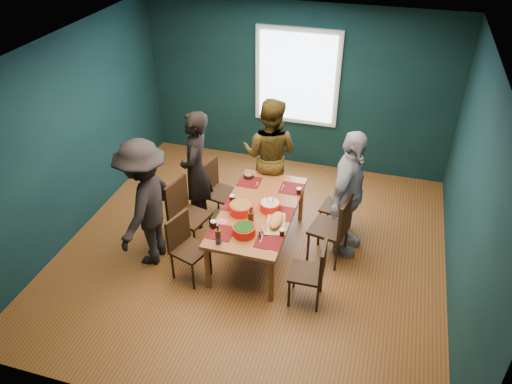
% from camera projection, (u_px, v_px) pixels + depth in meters
% --- Properties ---
extents(room, '(5.01, 5.01, 2.71)m').
position_uv_depth(room, '(259.00, 152.00, 6.20)').
color(room, brown).
rests_on(room, ground).
extents(dining_table, '(0.91, 1.81, 0.69)m').
position_uv_depth(dining_table, '(258.00, 213.00, 6.40)').
color(dining_table, brown).
rests_on(dining_table, floor).
extents(chair_left_far, '(0.49, 0.49, 0.91)m').
position_uv_depth(chair_left_far, '(216.00, 187.00, 7.09)').
color(chair_left_far, black).
rests_on(chair_left_far, floor).
extents(chair_left_mid, '(0.52, 0.52, 0.97)m').
position_uv_depth(chair_left_mid, '(184.00, 209.00, 6.58)').
color(chair_left_mid, black).
rests_on(chair_left_mid, floor).
extents(chair_left_near, '(0.49, 0.49, 0.86)m').
position_uv_depth(chair_left_near, '(185.00, 243.00, 6.10)').
color(chair_left_near, black).
rests_on(chair_left_near, floor).
extents(chair_right_far, '(0.46, 0.46, 0.86)m').
position_uv_depth(chair_right_far, '(343.00, 204.00, 6.79)').
color(chair_right_far, black).
rests_on(chair_right_far, floor).
extents(chair_right_mid, '(0.52, 0.52, 0.99)m').
position_uv_depth(chair_right_mid, '(336.00, 225.00, 6.28)').
color(chair_right_mid, black).
rests_on(chair_right_mid, floor).
extents(chair_right_near, '(0.40, 0.40, 0.86)m').
position_uv_depth(chair_right_near, '(314.00, 269.00, 5.71)').
color(chair_right_near, black).
rests_on(chair_right_near, floor).
extents(person_far_left, '(0.52, 0.69, 1.73)m').
position_uv_depth(person_far_left, '(196.00, 170.00, 6.82)').
color(person_far_left, black).
rests_on(person_far_left, floor).
extents(person_back, '(0.88, 0.71, 1.73)m').
position_uv_depth(person_back, '(270.00, 155.00, 7.18)').
color(person_back, black).
rests_on(person_back, floor).
extents(person_right, '(0.63, 1.09, 1.75)m').
position_uv_depth(person_right, '(348.00, 194.00, 6.31)').
color(person_right, white).
rests_on(person_right, floor).
extents(person_near_left, '(0.66, 1.13, 1.73)m').
position_uv_depth(person_near_left, '(145.00, 204.00, 6.16)').
color(person_near_left, black).
rests_on(person_near_left, floor).
extents(bowl_salad, '(0.30, 0.30, 0.13)m').
position_uv_depth(bowl_salad, '(241.00, 208.00, 6.27)').
color(bowl_salad, red).
rests_on(bowl_salad, dining_table).
extents(bowl_dumpling, '(0.27, 0.27, 0.25)m').
position_uv_depth(bowl_dumpling, '(270.00, 206.00, 6.33)').
color(bowl_dumpling, red).
rests_on(bowl_dumpling, dining_table).
extents(bowl_herbs, '(0.28, 0.28, 0.12)m').
position_uv_depth(bowl_herbs, '(244.00, 230.00, 5.90)').
color(bowl_herbs, red).
rests_on(bowl_herbs, dining_table).
extents(cutting_board, '(0.32, 0.56, 0.12)m').
position_uv_depth(cutting_board, '(276.00, 221.00, 6.06)').
color(cutting_board, tan).
rests_on(cutting_board, dining_table).
extents(small_bowl, '(0.14, 0.14, 0.06)m').
position_uv_depth(small_bowl, '(249.00, 176.00, 6.98)').
color(small_bowl, black).
rests_on(small_bowl, dining_table).
extents(beer_bottle_a, '(0.07, 0.07, 0.26)m').
position_uv_depth(beer_bottle_a, '(218.00, 237.00, 5.75)').
color(beer_bottle_a, '#41210B').
rests_on(beer_bottle_a, dining_table).
extents(beer_bottle_b, '(0.07, 0.07, 0.28)m').
position_uv_depth(beer_bottle_b, '(251.00, 219.00, 6.01)').
color(beer_bottle_b, '#41210B').
rests_on(beer_bottle_b, dining_table).
extents(cola_glass_a, '(0.07, 0.07, 0.10)m').
position_uv_depth(cola_glass_a, '(214.00, 224.00, 6.01)').
color(cola_glass_a, black).
rests_on(cola_glass_a, dining_table).
extents(cola_glass_b, '(0.07, 0.07, 0.09)m').
position_uv_depth(cola_glass_b, '(282.00, 232.00, 5.89)').
color(cola_glass_b, black).
rests_on(cola_glass_b, dining_table).
extents(cola_glass_c, '(0.06, 0.06, 0.09)m').
position_uv_depth(cola_glass_c, '(299.00, 191.00, 6.63)').
color(cola_glass_c, black).
rests_on(cola_glass_c, dining_table).
extents(cola_glass_d, '(0.07, 0.07, 0.10)m').
position_uv_depth(cola_glass_d, '(232.00, 198.00, 6.47)').
color(cola_glass_d, black).
rests_on(cola_glass_d, dining_table).
extents(napkin_a, '(0.16, 0.16, 0.00)m').
position_uv_depth(napkin_a, '(288.00, 211.00, 6.32)').
color(napkin_a, '#DC5C63').
rests_on(napkin_a, dining_table).
extents(napkin_b, '(0.14, 0.14, 0.00)m').
position_uv_depth(napkin_b, '(221.00, 222.00, 6.13)').
color(napkin_b, '#DC5C63').
rests_on(napkin_b, dining_table).
extents(napkin_c, '(0.16, 0.16, 0.00)m').
position_uv_depth(napkin_c, '(273.00, 248.00, 5.72)').
color(napkin_c, '#DC5C63').
rests_on(napkin_c, dining_table).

